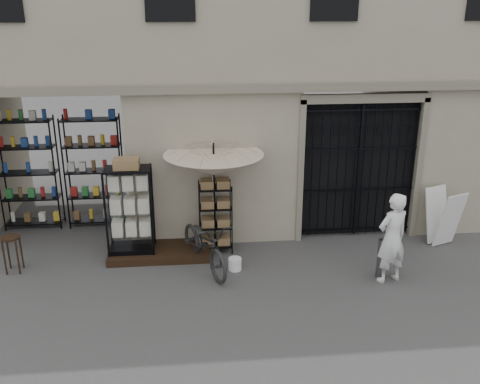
{
  "coord_description": "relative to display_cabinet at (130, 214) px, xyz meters",
  "views": [
    {
      "loc": [
        -1.73,
        -8.2,
        4.83
      ],
      "look_at": [
        -0.8,
        1.4,
        1.35
      ],
      "focal_mm": 40.0,
      "sensor_mm": 36.0,
      "label": 1
    }
  ],
  "objects": [
    {
      "name": "wire_rack",
      "position": [
        1.66,
        0.16,
        -0.21
      ],
      "size": [
        0.74,
        0.62,
        1.44
      ],
      "rotation": [
        0.0,
        0.0,
        0.32
      ],
      "color": "black",
      "rests_on": "ground"
    },
    {
      "name": "main_building",
      "position": [
        2.93,
        2.46,
        3.59
      ],
      "size": [
        14.0,
        4.0,
        9.0
      ],
      "primitive_type": "cube",
      "color": "gray",
      "rests_on": "ground"
    },
    {
      "name": "ground",
      "position": [
        2.93,
        -1.54,
        -0.91
      ],
      "size": [
        80.0,
        80.0,
        0.0
      ],
      "primitive_type": "plane",
      "color": "black",
      "rests_on": "ground"
    },
    {
      "name": "easel_sign",
      "position": [
        6.36,
        0.0,
        -0.31
      ],
      "size": [
        0.74,
        0.79,
        1.17
      ],
      "rotation": [
        0.0,
        0.0,
        0.37
      ],
      "color": "silver",
      "rests_on": "ground"
    },
    {
      "name": "wooden_stool",
      "position": [
        -2.16,
        -0.39,
        -0.54
      ],
      "size": [
        0.37,
        0.37,
        0.71
      ],
      "rotation": [
        0.0,
        0.0,
        0.1
      ],
      "color": "black",
      "rests_on": "ground"
    },
    {
      "name": "bicycle",
      "position": [
        1.41,
        -0.59,
        -0.91
      ],
      "size": [
        0.99,
        1.18,
        1.91
      ],
      "primitive_type": "imported",
      "rotation": [
        0.0,
        0.0,
        0.38
      ],
      "color": "black",
      "rests_on": "ground"
    },
    {
      "name": "display_cabinet",
      "position": [
        0.0,
        0.0,
        0.0
      ],
      "size": [
        0.9,
        0.62,
        1.84
      ],
      "rotation": [
        0.0,
        0.0,
        -0.11
      ],
      "color": "black",
      "rests_on": "step_platform"
    },
    {
      "name": "steel_bollard",
      "position": [
        4.6,
        -1.26,
        -0.54
      ],
      "size": [
        0.16,
        0.16,
        0.75
      ],
      "primitive_type": "cylinder",
      "rotation": [
        0.0,
        0.0,
        0.17
      ],
      "color": "#505154",
      "rests_on": "ground"
    },
    {
      "name": "iron_gate",
      "position": [
        4.68,
        0.74,
        0.59
      ],
      "size": [
        2.5,
        0.21,
        3.0
      ],
      "color": "black",
      "rests_on": "ground"
    },
    {
      "name": "white_bucket",
      "position": [
        1.97,
        -0.73,
        -0.79
      ],
      "size": [
        0.27,
        0.27,
        0.24
      ],
      "primitive_type": "cylinder",
      "rotation": [
        0.0,
        0.0,
        -0.12
      ],
      "color": "white",
      "rests_on": "ground"
    },
    {
      "name": "shopkeeper",
      "position": [
        4.71,
        -1.41,
        -0.91
      ],
      "size": [
        1.14,
        1.8,
        0.4
      ],
      "primitive_type": "imported",
      "rotation": [
        0.0,
        0.0,
        3.48
      ],
      "color": "silver",
      "rests_on": "ground"
    },
    {
      "name": "shop_recess",
      "position": [
        -1.57,
        1.26,
        0.59
      ],
      "size": [
        3.0,
        1.7,
        3.0
      ],
      "primitive_type": "cube",
      "color": "black",
      "rests_on": "ground"
    },
    {
      "name": "step_platform",
      "position": [
        0.53,
        0.01,
        -0.84
      ],
      "size": [
        2.0,
        0.9,
        0.15
      ],
      "primitive_type": "cube",
      "color": "black",
      "rests_on": "ground"
    },
    {
      "name": "shop_shelving",
      "position": [
        -1.62,
        1.76,
        0.34
      ],
      "size": [
        2.7,
        0.5,
        2.5
      ],
      "primitive_type": "cube",
      "color": "black",
      "rests_on": "ground"
    },
    {
      "name": "market_umbrella",
      "position": [
        1.64,
        0.06,
        1.06
      ],
      "size": [
        2.19,
        2.21,
        2.74
      ],
      "rotation": [
        0.0,
        0.0,
        0.39
      ],
      "color": "black",
      "rests_on": "ground"
    }
  ]
}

